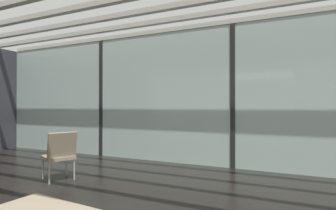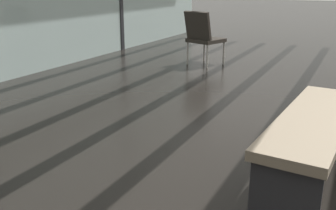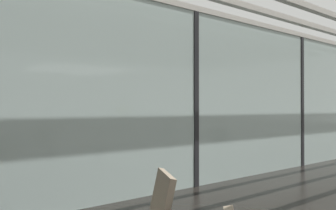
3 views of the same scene
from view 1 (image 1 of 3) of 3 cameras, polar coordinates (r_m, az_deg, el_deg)
The scene contains 5 objects.
glass_curtain_wall at distance 5.77m, azimuth 14.02°, elevation 1.95°, with size 14.00×0.08×3.09m, color #A3B7B2.
window_mullion_0 at distance 7.28m, azimuth -14.20°, elevation 1.48°, with size 0.10×0.12×3.09m, color black.
window_mullion_1 at distance 5.77m, azimuth 14.02°, elevation 1.95°, with size 0.10×0.12×3.09m, color black.
parked_airplane at distance 10.32m, azimuth 8.39°, elevation 4.48°, with size 11.48×4.36×4.36m.
lounge_chair_5 at distance 5.10m, azimuth -22.48°, elevation -9.59°, with size 0.68×0.66×0.87m.
Camera 1 is at (1.06, -0.47, 1.31)m, focal length 27.94 mm.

